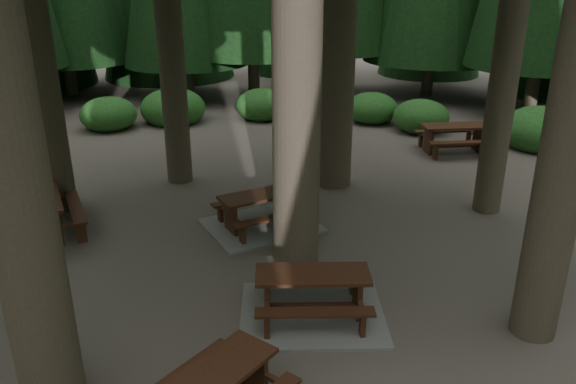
{
  "coord_description": "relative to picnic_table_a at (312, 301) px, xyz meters",
  "views": [
    {
      "loc": [
        -0.69,
        -9.05,
        5.09
      ],
      "look_at": [
        0.76,
        0.96,
        1.1
      ],
      "focal_mm": 35.0,
      "sensor_mm": 36.0,
      "label": 1
    }
  ],
  "objects": [
    {
      "name": "ground",
      "position": [
        -0.78,
        1.61,
        -0.26
      ],
      "size": [
        80.0,
        80.0,
        0.0
      ],
      "primitive_type": "plane",
      "color": "#534C43",
      "rests_on": "ground"
    },
    {
      "name": "picnic_table_a",
      "position": [
        0.0,
        0.0,
        0.0
      ],
      "size": [
        2.47,
        2.13,
        0.77
      ],
      "rotation": [
        0.0,
        0.0,
        -0.12
      ],
      "color": "gray",
      "rests_on": "ground"
    },
    {
      "name": "picnic_table_d",
      "position": [
        5.77,
        7.89,
        0.3
      ],
      "size": [
        1.98,
        1.61,
        0.84
      ],
      "rotation": [
        0.0,
        0.0,
        -0.03
      ],
      "color": "#371910",
      "rests_on": "ground"
    },
    {
      "name": "shrub_ring",
      "position": [
        -0.07,
        2.36,
        0.14
      ],
      "size": [
        23.86,
        24.64,
        1.49
      ],
      "color": "#20571E",
      "rests_on": "ground"
    },
    {
      "name": "picnic_table_b",
      "position": [
        -4.93,
        3.74,
        0.29
      ],
      "size": [
        2.02,
        2.26,
        0.82
      ],
      "rotation": [
        0.0,
        0.0,
        1.87
      ],
      "color": "#371910",
      "rests_on": "ground"
    },
    {
      "name": "picnic_table_c",
      "position": [
        -0.46,
        3.42,
        -0.0
      ],
      "size": [
        2.73,
        2.5,
        0.76
      ],
      "rotation": [
        0.0,
        0.0,
        0.35
      ],
      "color": "gray",
      "rests_on": "ground"
    }
  ]
}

